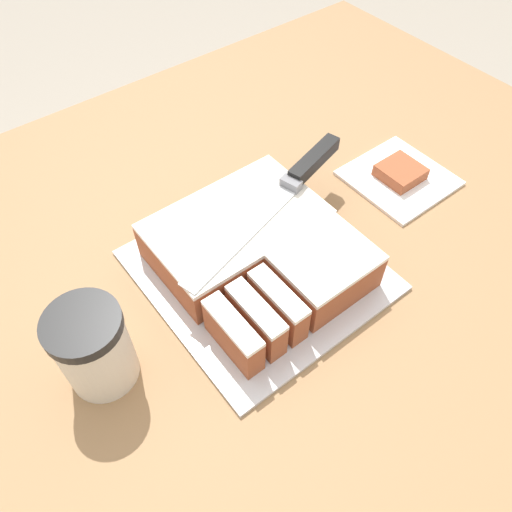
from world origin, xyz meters
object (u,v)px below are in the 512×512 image
cake_board (256,271)px  brownie (400,172)px  cake (256,252)px  coffee_cup (93,348)px  knife (297,178)px

cake_board → brownie: brownie is taller
cake → coffee_cup: size_ratio=2.14×
cake_board → cake: (0.00, 0.01, 0.03)m
cake → coffee_cup: (-0.25, -0.01, 0.02)m
knife → coffee_cup: 0.37m
cake → knife: knife is taller
cake → brownie: cake is taller
coffee_cup → knife: bearing=9.5°
knife → brownie: bearing=151.2°
brownie → coffee_cup: bearing=-178.6°
cake_board → cake: bearing=47.5°
cake_board → knife: size_ratio=0.93×
cake → brownie: (0.31, 0.00, -0.02)m
knife → coffee_cup: bearing=-5.8°
cake_board → brownie: size_ratio=4.79×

